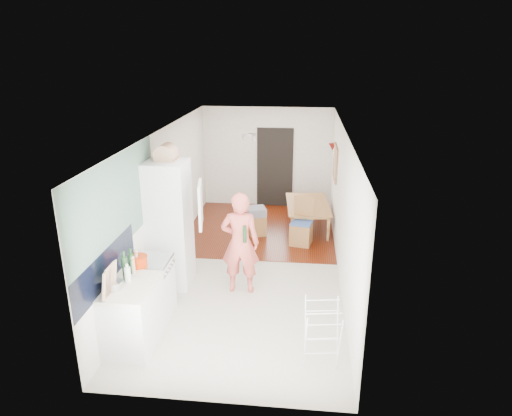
% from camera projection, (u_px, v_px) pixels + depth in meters
% --- Properties ---
extents(room_shell, '(3.20, 7.00, 2.50)m').
position_uv_depth(room_shell, '(251.00, 202.00, 8.09)').
color(room_shell, white).
rests_on(room_shell, ground).
extents(floor, '(3.20, 7.00, 0.01)m').
position_uv_depth(floor, '(251.00, 266.00, 8.51)').
color(floor, '#BDB4A2').
rests_on(floor, ground).
extents(wood_floor_overlay, '(3.20, 3.30, 0.01)m').
position_uv_depth(wood_floor_overlay, '(261.00, 228.00, 10.24)').
color(wood_floor_overlay, '#59200C').
rests_on(wood_floor_overlay, room_shell).
extents(sage_wall_panel, '(0.02, 3.00, 1.30)m').
position_uv_depth(sage_wall_panel, '(117.00, 203.00, 6.18)').
color(sage_wall_panel, gray).
rests_on(sage_wall_panel, room_shell).
extents(tile_splashback, '(0.02, 1.90, 0.50)m').
position_uv_depth(tile_splashback, '(107.00, 268.00, 5.89)').
color(tile_splashback, black).
rests_on(tile_splashback, room_shell).
extents(doorway_recess, '(0.90, 0.04, 2.00)m').
position_uv_depth(doorway_recess, '(275.00, 168.00, 11.42)').
color(doorway_recess, black).
rests_on(doorway_recess, room_shell).
extents(base_cabinet, '(0.60, 0.90, 0.86)m').
position_uv_depth(base_cabinet, '(133.00, 317.00, 6.10)').
color(base_cabinet, silver).
rests_on(base_cabinet, room_shell).
extents(worktop, '(0.62, 0.92, 0.06)m').
position_uv_depth(worktop, '(130.00, 287.00, 5.95)').
color(worktop, '#F0E7CD').
rests_on(worktop, room_shell).
extents(range_cooker, '(0.60, 0.60, 0.88)m').
position_uv_depth(range_cooker, '(151.00, 289.00, 6.80)').
color(range_cooker, silver).
rests_on(range_cooker, room_shell).
extents(cooker_top, '(0.60, 0.60, 0.04)m').
position_uv_depth(cooker_top, '(148.00, 261.00, 6.65)').
color(cooker_top, '#B9B9BB').
rests_on(cooker_top, room_shell).
extents(fridge_housing, '(0.66, 0.66, 2.15)m').
position_uv_depth(fridge_housing, '(169.00, 225.00, 7.55)').
color(fridge_housing, silver).
rests_on(fridge_housing, room_shell).
extents(fridge_door, '(0.14, 0.56, 0.70)m').
position_uv_depth(fridge_door, '(200.00, 205.00, 7.05)').
color(fridge_door, silver).
rests_on(fridge_door, room_shell).
extents(fridge_interior, '(0.02, 0.52, 0.66)m').
position_uv_depth(fridge_interior, '(186.00, 198.00, 7.36)').
color(fridge_interior, white).
rests_on(fridge_interior, room_shell).
extents(pinboard, '(0.03, 0.90, 0.70)m').
position_uv_depth(pinboard, '(335.00, 163.00, 9.62)').
color(pinboard, tan).
rests_on(pinboard, room_shell).
extents(pinboard_frame, '(0.00, 0.94, 0.74)m').
position_uv_depth(pinboard_frame, '(335.00, 163.00, 9.62)').
color(pinboard_frame, '#A47740').
rests_on(pinboard_frame, room_shell).
extents(wall_sconce, '(0.18, 0.18, 0.16)m').
position_uv_depth(wall_sconce, '(332.00, 147.00, 10.17)').
color(wall_sconce, maroon).
rests_on(wall_sconce, room_shell).
extents(person, '(0.75, 0.50, 2.02)m').
position_uv_depth(person, '(240.00, 234.00, 7.32)').
color(person, '#D9574E').
rests_on(person, floor).
extents(dining_table, '(0.88, 1.45, 0.49)m').
position_uv_depth(dining_table, '(309.00, 218.00, 10.20)').
color(dining_table, '#A47740').
rests_on(dining_table, floor).
extents(dining_chair, '(0.49, 0.49, 0.98)m').
position_uv_depth(dining_chair, '(302.00, 222.00, 9.27)').
color(dining_chair, '#A47740').
rests_on(dining_chair, floor).
extents(stool, '(0.43, 0.43, 0.46)m').
position_uv_depth(stool, '(257.00, 225.00, 9.84)').
color(stool, '#A47740').
rests_on(stool, floor).
extents(grey_drape, '(0.47, 0.47, 0.17)m').
position_uv_depth(grey_drape, '(256.00, 211.00, 9.73)').
color(grey_drape, slate).
rests_on(grey_drape, stool).
extents(drying_rack, '(0.49, 0.45, 0.85)m').
position_uv_depth(drying_rack, '(322.00, 335.00, 5.75)').
color(drying_rack, silver).
rests_on(drying_rack, floor).
extents(bread_bin, '(0.38, 0.36, 0.18)m').
position_uv_depth(bread_bin, '(166.00, 154.00, 7.24)').
color(bread_bin, tan).
rests_on(bread_bin, fridge_housing).
extents(red_casserole, '(0.32, 0.32, 0.15)m').
position_uv_depth(red_casserole, '(138.00, 261.00, 6.43)').
color(red_casserole, red).
rests_on(red_casserole, cooker_top).
extents(steel_pan, '(0.27, 0.27, 0.11)m').
position_uv_depth(steel_pan, '(114.00, 285.00, 5.82)').
color(steel_pan, '#B9B9BB').
rests_on(steel_pan, worktop).
extents(held_bottle, '(0.06, 0.06, 0.28)m').
position_uv_depth(held_bottle, '(245.00, 234.00, 7.17)').
color(held_bottle, '#193D1B').
rests_on(held_bottle, person).
extents(bottle_a, '(0.09, 0.09, 0.33)m').
position_uv_depth(bottle_a, '(125.00, 268.00, 6.04)').
color(bottle_a, '#193D1B').
rests_on(bottle_a, worktop).
extents(bottle_b, '(0.08, 0.08, 0.30)m').
position_uv_depth(bottle_b, '(131.00, 263.00, 6.20)').
color(bottle_b, '#193D1B').
rests_on(bottle_b, worktop).
extents(bottle_c, '(0.10, 0.10, 0.20)m').
position_uv_depth(bottle_c, '(128.00, 274.00, 6.00)').
color(bottle_c, silver).
rests_on(bottle_c, worktop).
extents(pepper_mill_front, '(0.06, 0.06, 0.21)m').
position_uv_depth(pepper_mill_front, '(133.00, 267.00, 6.21)').
color(pepper_mill_front, tan).
rests_on(pepper_mill_front, worktop).
extents(pepper_mill_back, '(0.06, 0.06, 0.21)m').
position_uv_depth(pepper_mill_back, '(137.00, 260.00, 6.41)').
color(pepper_mill_back, tan).
rests_on(pepper_mill_back, worktop).
extents(chopping_boards, '(0.10, 0.31, 0.41)m').
position_uv_depth(chopping_boards, '(109.00, 281.00, 5.62)').
color(chopping_boards, tan).
rests_on(chopping_boards, worktop).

